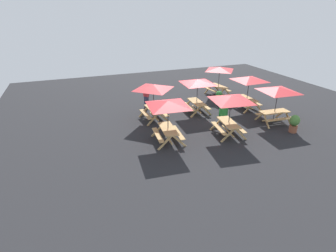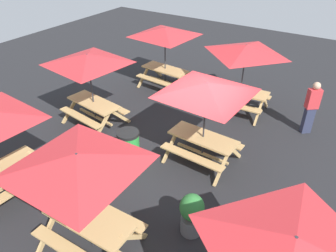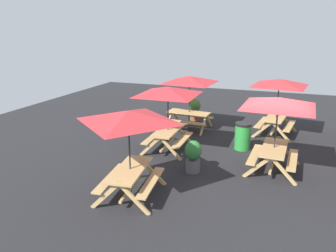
{
  "view_description": "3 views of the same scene",
  "coord_description": "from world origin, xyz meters",
  "views": [
    {
      "loc": [
        14.69,
        -7.83,
        6.56
      ],
      "look_at": [
        3.03,
        -3.43,
        0.9
      ],
      "focal_mm": 28.0,
      "sensor_mm": 36.0,
      "label": 1
    },
    {
      "loc": [
        -3.3,
        6.35,
        5.56
      ],
      "look_at": [
        0.64,
        0.14,
        0.9
      ],
      "focal_mm": 35.0,
      "sensor_mm": 36.0,
      "label": 2
    },
    {
      "loc": [
        -10.11,
        -0.25,
        4.21
      ],
      "look_at": [
        0.27,
        3.53,
        0.9
      ],
      "focal_mm": 35.0,
      "sensor_mm": 36.0,
      "label": 3
    }
  ],
  "objects": [
    {
      "name": "trash_bin_green",
      "position": [
        1.28,
        1.05,
        0.49
      ],
      "size": [
        0.59,
        0.59,
        0.98
      ],
      "color": "green",
      "rests_on": "ground"
    },
    {
      "name": "picnic_table_3",
      "position": [
        3.46,
        0.01,
        1.99
      ],
      "size": [
        2.8,
        2.8,
        2.34
      ],
      "rotation": [
        0.0,
        0.0,
        -0.14
      ],
      "color": "tan",
      "rests_on": "ground"
    },
    {
      "name": "person_standing",
      "position": [
        -2.35,
        -3.04,
        0.89
      ],
      "size": [
        0.42,
        0.4,
        1.67
      ],
      "rotation": [
        0.0,
        0.0,
        3.82
      ],
      "color": "#2D334C",
      "rests_on": "ground"
    },
    {
      "name": "ground_plane",
      "position": [
        0.0,
        0.0,
        0.0
      ],
      "size": [
        26.59,
        26.59,
        0.0
      ],
      "primitive_type": "plane",
      "color": "#232326",
      "rests_on": "ground"
    },
    {
      "name": "picnic_table_6",
      "position": [
        -0.3,
        -0.09,
        1.99
      ],
      "size": [
        2.82,
        2.82,
        2.34
      ],
      "rotation": [
        0.0,
        0.0,
        -0.05
      ],
      "color": "tan",
      "rests_on": "ground"
    },
    {
      "name": "potted_plant_0",
      "position": [
        -1.22,
        2.18,
        0.53
      ],
      "size": [
        0.5,
        0.5,
        1.0
      ],
      "color": "#59595B",
      "rests_on": "ground"
    },
    {
      "name": "picnic_table_2",
      "position": [
        3.03,
        -3.43,
        1.99
      ],
      "size": [
        2.82,
        2.82,
        2.34
      ],
      "rotation": [
        0.0,
        0.0,
        -0.09
      ],
      "color": "tan",
      "rests_on": "ground"
    },
    {
      "name": "picnic_table_1",
      "position": [
        0.27,
        3.53,
        1.99
      ],
      "size": [
        2.83,
        2.83,
        2.34
      ],
      "rotation": [
        0.0,
        0.0,
        0.01
      ],
      "color": "tan",
      "rests_on": "ground"
    },
    {
      "name": "picnic_table_0",
      "position": [
        -0.09,
        -3.2,
        1.99
      ],
      "size": [
        2.1,
        2.1,
        2.34
      ],
      "rotation": [
        0.0,
        0.0,
        0.05
      ],
      "color": "tan",
      "rests_on": "ground"
    }
  ]
}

